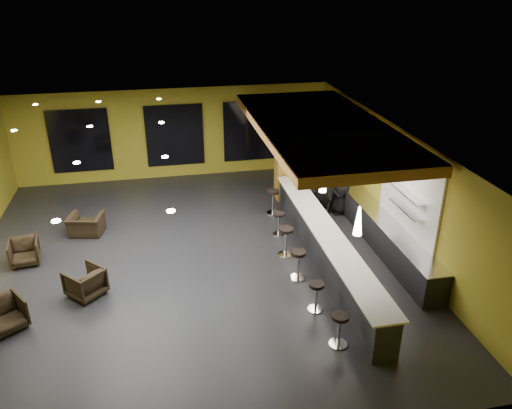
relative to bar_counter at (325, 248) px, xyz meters
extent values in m
cube|color=black|center=(-3.65, 1.00, -0.55)|extent=(12.00, 13.00, 0.10)
cube|color=black|center=(-3.65, 1.00, 3.05)|extent=(12.00, 13.00, 0.10)
cube|color=olive|center=(-3.65, 7.55, 1.25)|extent=(12.00, 0.10, 3.50)
cube|color=olive|center=(-3.65, -5.55, 1.25)|extent=(12.00, 0.10, 3.50)
cube|color=olive|center=(2.40, 1.00, 1.25)|extent=(0.10, 13.00, 3.50)
cube|color=#B57635|center=(0.35, 2.00, 2.86)|extent=(3.60, 8.00, 0.28)
cube|color=black|center=(-7.15, 7.44, 1.20)|extent=(2.20, 0.06, 2.40)
cube|color=black|center=(-3.65, 7.44, 1.20)|extent=(2.20, 0.06, 2.40)
cube|color=black|center=(-0.65, 7.44, 1.20)|extent=(2.20, 0.06, 2.40)
cube|color=white|center=(2.31, 0.00, 1.50)|extent=(0.06, 3.20, 2.40)
cube|color=black|center=(0.00, 0.00, 0.00)|extent=(0.60, 8.00, 1.00)
cube|color=silver|center=(0.00, 0.00, 0.52)|extent=(0.78, 8.10, 0.05)
cube|color=black|center=(2.00, 0.50, -0.07)|extent=(0.70, 6.00, 0.86)
cube|color=silver|center=(2.00, 0.50, 0.39)|extent=(0.72, 6.00, 0.03)
cube|color=silver|center=(2.17, -0.20, 1.10)|extent=(0.30, 1.50, 0.03)
cube|color=silver|center=(2.17, -0.20, 1.55)|extent=(0.30, 1.50, 0.03)
cube|color=#A77525|center=(0.00, 4.60, 1.25)|extent=(0.60, 0.60, 3.50)
cone|color=white|center=(0.00, -2.00, 1.85)|extent=(0.20, 0.20, 0.70)
cone|color=white|center=(0.00, 0.50, 1.85)|extent=(0.20, 0.20, 0.70)
cone|color=white|center=(0.00, 3.00, 1.85)|extent=(0.20, 0.20, 0.70)
imported|color=black|center=(0.77, 2.75, 0.42)|extent=(0.67, 0.44, 1.84)
imported|color=black|center=(1.52, 3.05, 0.27)|extent=(0.75, 0.59, 1.53)
imported|color=black|center=(1.53, 2.98, 0.25)|extent=(0.77, 0.53, 1.50)
imported|color=black|center=(-8.02, -1.22, -0.13)|extent=(1.12, 1.13, 0.75)
imported|color=black|center=(-6.37, -0.22, -0.12)|extent=(1.16, 1.16, 0.76)
imported|color=black|center=(-8.20, 1.69, -0.14)|extent=(0.87, 0.89, 0.72)
imported|color=black|center=(-6.70, 3.13, -0.17)|extent=(1.17, 1.07, 0.66)
cylinder|color=silver|center=(-0.77, -3.26, -0.48)|extent=(0.40, 0.40, 0.03)
cylinder|color=silver|center=(-0.77, -3.26, -0.13)|extent=(0.07, 0.07, 0.71)
cylinder|color=black|center=(-0.77, -3.26, 0.26)|extent=(0.38, 0.38, 0.08)
cylinder|color=silver|center=(-0.88, -1.96, -0.49)|extent=(0.38, 0.38, 0.03)
cylinder|color=silver|center=(-0.88, -1.96, -0.15)|extent=(0.07, 0.07, 0.66)
cylinder|color=black|center=(-0.88, -1.96, 0.21)|extent=(0.36, 0.36, 0.08)
cylinder|color=silver|center=(-0.93, -0.56, -0.48)|extent=(0.42, 0.42, 0.03)
cylinder|color=silver|center=(-0.93, -0.56, -0.11)|extent=(0.07, 0.07, 0.73)
cylinder|color=black|center=(-0.93, -0.56, 0.28)|extent=(0.40, 0.40, 0.08)
cylinder|color=silver|center=(-0.94, 0.68, -0.48)|extent=(0.44, 0.44, 0.03)
cylinder|color=silver|center=(-0.94, 0.68, -0.09)|extent=(0.08, 0.08, 0.77)
cylinder|color=black|center=(-0.94, 0.68, 0.32)|extent=(0.42, 0.42, 0.09)
cylinder|color=silver|center=(-0.84, 1.93, -0.49)|extent=(0.37, 0.37, 0.03)
cylinder|color=silver|center=(-0.84, 1.93, -0.15)|extent=(0.07, 0.07, 0.65)
cylinder|color=black|center=(-0.84, 1.93, 0.20)|extent=(0.35, 0.35, 0.07)
cylinder|color=silver|center=(-0.68, 3.43, -0.48)|extent=(0.42, 0.42, 0.03)
cylinder|color=silver|center=(-0.68, 3.43, -0.11)|extent=(0.07, 0.07, 0.74)
cylinder|color=black|center=(-0.68, 3.43, 0.29)|extent=(0.40, 0.40, 0.08)
camera|label=1|loc=(-4.25, -11.35, 6.95)|focal=35.00mm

